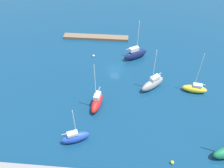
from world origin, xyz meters
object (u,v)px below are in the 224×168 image
mooring_buoy_white (94,56)px  pier_dock (96,37)px  sailboat_blue_off_beacon (75,137)px  sailboat_yellow_outer_mooring (195,88)px  sailboat_navy_west_end (135,54)px  sailboat_red_far_north (97,102)px  mooring_buoy_yellow (172,162)px  sailboat_gray_inner_mooring (153,83)px

mooring_buoy_white → pier_dock: bearing=-86.0°
sailboat_blue_off_beacon → sailboat_yellow_outer_mooring: bearing=9.1°
mooring_buoy_white → sailboat_navy_west_end: bearing=-178.7°
sailboat_red_far_north → mooring_buoy_yellow: sailboat_red_far_north is taller
pier_dock → sailboat_blue_off_beacon: 39.86m
sailboat_gray_inner_mooring → mooring_buoy_white: size_ratio=16.97×
sailboat_gray_inner_mooring → mooring_buoy_yellow: (-2.76, 20.47, -1.12)m
sailboat_gray_inner_mooring → mooring_buoy_yellow: 20.68m
sailboat_gray_inner_mooring → mooring_buoy_white: 20.72m
mooring_buoy_yellow → pier_dock: bearing=-64.9°
pier_dock → sailboat_blue_off_beacon: (-1.44, 39.82, 0.82)m
sailboat_yellow_outer_mooring → mooring_buoy_white: 29.88m
mooring_buoy_white → mooring_buoy_yellow: 38.01m
pier_dock → sailboat_gray_inner_mooring: sailboat_gray_inner_mooring is taller
sailboat_yellow_outer_mooring → sailboat_navy_west_end: sailboat_navy_west_end is taller
pier_dock → sailboat_yellow_outer_mooring: (-27.77, 23.21, 0.66)m
pier_dock → mooring_buoy_white: (-0.74, 10.50, -0.08)m
sailboat_yellow_outer_mooring → sailboat_navy_west_end: (14.71, -12.99, 0.50)m
sailboat_yellow_outer_mooring → sailboat_red_far_north: 24.31m
sailboat_blue_off_beacon → sailboat_red_far_north: bearing=49.4°
sailboat_yellow_outer_mooring → mooring_buoy_yellow: 21.31m
mooring_buoy_yellow → sailboat_red_far_north: bearing=-39.5°
sailboat_red_far_north → mooring_buoy_white: bearing=-159.6°
sailboat_gray_inner_mooring → sailboat_red_far_north: sailboat_red_far_north is taller
sailboat_red_far_north → sailboat_gray_inner_mooring: bearing=129.6°
pier_dock → sailboat_red_far_north: sailboat_red_far_north is taller
sailboat_blue_off_beacon → mooring_buoy_yellow: 19.10m
sailboat_blue_off_beacon → sailboat_yellow_outer_mooring: size_ratio=0.81×
sailboat_gray_inner_mooring → sailboat_yellow_outer_mooring: bearing=134.9°
sailboat_red_far_north → mooring_buoy_white: size_ratio=18.19×
sailboat_blue_off_beacon → sailboat_yellow_outer_mooring: (-26.32, -16.61, -0.17)m
sailboat_blue_off_beacon → sailboat_red_far_north: size_ratio=0.74×
pier_dock → sailboat_blue_off_beacon: sailboat_blue_off_beacon is taller
sailboat_blue_off_beacon → mooring_buoy_yellow: bearing=-33.1°
sailboat_blue_off_beacon → sailboat_gray_inner_mooring: bearing=23.8°
sailboat_blue_off_beacon → mooring_buoy_white: sailboat_blue_off_beacon is taller
sailboat_blue_off_beacon → mooring_buoy_yellow: sailboat_blue_off_beacon is taller
sailboat_navy_west_end → sailboat_red_far_north: (8.58, 19.92, -0.14)m
sailboat_red_far_north → mooring_buoy_yellow: size_ratio=18.33×
pier_dock → sailboat_navy_west_end: bearing=142.0°
sailboat_yellow_outer_mooring → sailboat_red_far_north: bearing=24.6°
sailboat_gray_inner_mooring → sailboat_blue_off_beacon: bearing=4.9°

